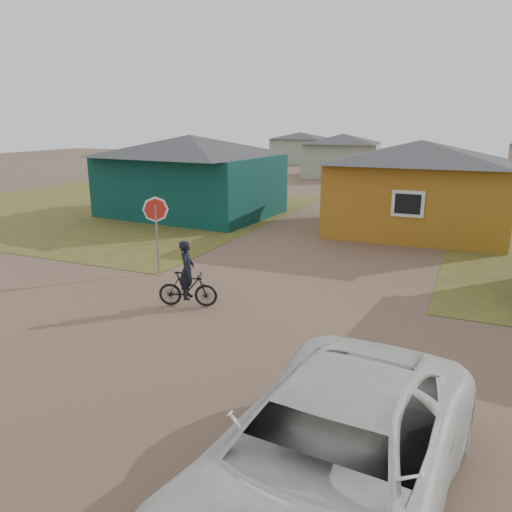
% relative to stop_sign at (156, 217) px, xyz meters
% --- Properties ---
extents(ground, '(120.00, 120.00, 0.00)m').
position_rel_stop_sign_xyz_m(ground, '(4.14, -4.23, -1.80)').
color(ground, brown).
extents(grass_nw, '(20.00, 18.00, 0.00)m').
position_rel_stop_sign_xyz_m(grass_nw, '(-9.86, 8.77, -1.79)').
color(grass_nw, brown).
rests_on(grass_nw, ground).
extents(house_teal, '(8.93, 7.08, 4.00)m').
position_rel_stop_sign_xyz_m(house_teal, '(-4.36, 9.27, 0.26)').
color(house_teal, '#09322E').
rests_on(house_teal, ground).
extents(house_yellow, '(7.72, 6.76, 3.90)m').
position_rel_stop_sign_xyz_m(house_yellow, '(6.64, 9.77, 0.21)').
color(house_yellow, '#A36519').
rests_on(house_yellow, ground).
extents(house_pale_west, '(7.04, 6.15, 3.60)m').
position_rel_stop_sign_xyz_m(house_pale_west, '(-1.86, 29.77, 0.06)').
color(house_pale_west, '#96A38C').
rests_on(house_pale_west, ground).
extents(house_pale_north, '(6.28, 5.81, 3.40)m').
position_rel_stop_sign_xyz_m(house_pale_north, '(-9.86, 41.77, -0.04)').
color(house_pale_north, '#96A38C').
rests_on(house_pale_north, ground).
extents(stop_sign, '(0.79, 0.21, 2.44)m').
position_rel_stop_sign_xyz_m(stop_sign, '(0.00, 0.00, 0.00)').
color(stop_sign, gray).
rests_on(stop_sign, ground).
extents(cyclist, '(1.60, 0.90, 1.75)m').
position_rel_stop_sign_xyz_m(cyclist, '(2.39, -2.12, -1.16)').
color(cyclist, black).
rests_on(cyclist, ground).
extents(vehicle, '(3.19, 6.09, 1.64)m').
position_rel_stop_sign_xyz_m(vehicle, '(7.74, -7.65, -0.98)').
color(vehicle, silver).
rests_on(vehicle, ground).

